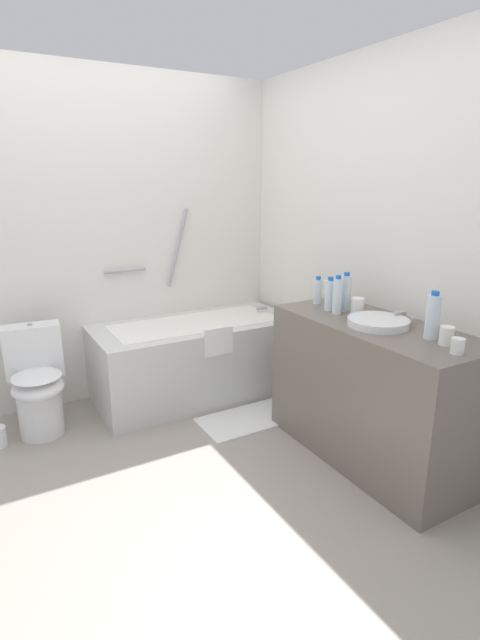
% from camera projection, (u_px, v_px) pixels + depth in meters
% --- Properties ---
extents(ground_plane, '(4.05, 4.05, 0.00)m').
position_uv_depth(ground_plane, '(153.00, 485.00, 2.68)').
color(ground_plane, '#9E9389').
extents(wall_back_tiled, '(3.45, 0.10, 2.40)m').
position_uv_depth(wall_back_tiled, '(79.00, 242.00, 3.48)').
color(wall_back_tiled, silver).
rests_on(wall_back_tiled, ground_plane).
extents(wall_right_mirror, '(0.10, 3.04, 2.40)m').
position_uv_depth(wall_right_mirror, '(377.00, 250.00, 3.09)').
color(wall_right_mirror, silver).
rests_on(wall_right_mirror, ground_plane).
extents(bathtub, '(1.53, 0.71, 1.42)m').
position_uv_depth(bathtub, '(196.00, 356.00, 3.74)').
color(bathtub, silver).
rests_on(bathtub, ground_plane).
extents(toilet, '(0.39, 0.51, 0.72)m').
position_uv_depth(toilet, '(37.00, 384.00, 3.16)').
color(toilet, white).
rests_on(toilet, ground_plane).
extents(vanity_counter, '(0.55, 1.29, 0.85)m').
position_uv_depth(vanity_counter, '(371.00, 392.00, 2.85)').
color(vanity_counter, '#6B6056').
rests_on(vanity_counter, ground_plane).
extents(sink_basin, '(0.34, 0.34, 0.04)m').
position_uv_depth(sink_basin, '(378.00, 322.00, 2.69)').
color(sink_basin, white).
rests_on(sink_basin, vanity_counter).
extents(sink_faucet, '(0.11, 0.15, 0.06)m').
position_uv_depth(sink_faucet, '(404.00, 316.00, 2.78)').
color(sink_faucet, '#BABABF').
rests_on(sink_faucet, vanity_counter).
extents(water_bottle_0, '(0.06, 0.06, 0.18)m').
position_uv_depth(water_bottle_0, '(318.00, 291.00, 3.16)').
color(water_bottle_0, silver).
rests_on(water_bottle_0, vanity_counter).
extents(water_bottle_1, '(0.06, 0.06, 0.24)m').
position_uv_depth(water_bottle_1, '(338.00, 296.00, 2.91)').
color(water_bottle_1, silver).
rests_on(water_bottle_1, vanity_counter).
extents(water_bottle_2, '(0.06, 0.06, 0.24)m').
position_uv_depth(water_bottle_2, '(346.00, 293.00, 2.97)').
color(water_bottle_2, silver).
rests_on(water_bottle_2, vanity_counter).
extents(water_bottle_3, '(0.06, 0.06, 0.21)m').
position_uv_depth(water_bottle_3, '(330.00, 295.00, 2.99)').
color(water_bottle_3, silver).
rests_on(water_bottle_3, vanity_counter).
extents(water_bottle_4, '(0.07, 0.07, 0.25)m').
position_uv_depth(water_bottle_4, '(433.00, 317.00, 2.44)').
color(water_bottle_4, silver).
rests_on(water_bottle_4, vanity_counter).
extents(drinking_glass_0, '(0.06, 0.06, 0.08)m').
position_uv_depth(drinking_glass_0, '(458.00, 346.00, 2.24)').
color(drinking_glass_0, white).
rests_on(drinking_glass_0, vanity_counter).
extents(drinking_glass_1, '(0.07, 0.07, 0.08)m').
position_uv_depth(drinking_glass_1, '(331.00, 301.00, 3.10)').
color(drinking_glass_1, white).
rests_on(drinking_glass_1, vanity_counter).
extents(drinking_glass_2, '(0.08, 0.08, 0.10)m').
position_uv_depth(drinking_glass_2, '(357.00, 306.00, 2.91)').
color(drinking_glass_2, white).
rests_on(drinking_glass_2, vanity_counter).
extents(drinking_glass_3, '(0.07, 0.07, 0.09)m').
position_uv_depth(drinking_glass_3, '(447.00, 336.00, 2.37)').
color(drinking_glass_3, white).
rests_on(drinking_glass_3, vanity_counter).
extents(bath_mat, '(0.70, 0.38, 0.01)m').
position_uv_depth(bath_mat, '(249.00, 419.00, 3.40)').
color(bath_mat, white).
rests_on(bath_mat, ground_plane).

